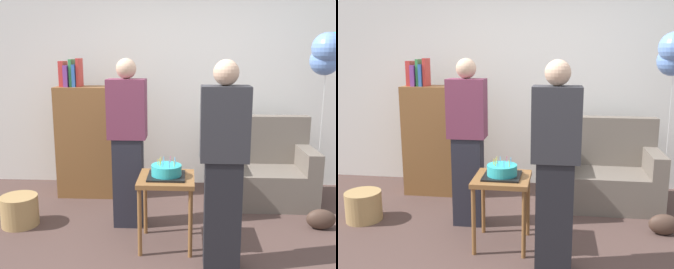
# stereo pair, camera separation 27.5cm
# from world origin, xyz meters

# --- Properties ---
(ground_plane) EXTENTS (8.00, 8.00, 0.00)m
(ground_plane) POSITION_xyz_m (0.00, 0.00, 0.00)
(ground_plane) COLOR #4C3833
(wall_back) EXTENTS (6.00, 0.10, 2.70)m
(wall_back) POSITION_xyz_m (0.00, 2.05, 1.35)
(wall_back) COLOR silver
(wall_back) RESTS_ON ground_plane
(couch) EXTENTS (1.10, 0.70, 0.96)m
(couch) POSITION_xyz_m (0.87, 1.41, 0.34)
(couch) COLOR #6B6056
(couch) RESTS_ON ground_plane
(bookshelf) EXTENTS (0.80, 0.36, 1.62)m
(bookshelf) POSITION_xyz_m (-1.12, 1.52, 0.67)
(bookshelf) COLOR brown
(bookshelf) RESTS_ON ground_plane
(side_table) EXTENTS (0.48, 0.48, 0.63)m
(side_table) POSITION_xyz_m (-0.16, 0.29, 0.53)
(side_table) COLOR brown
(side_table) RESTS_ON ground_plane
(birthday_cake) EXTENTS (0.32, 0.32, 0.17)m
(birthday_cake) POSITION_xyz_m (-0.16, 0.29, 0.68)
(birthday_cake) COLOR black
(birthday_cake) RESTS_ON side_table
(person_blowing_candles) EXTENTS (0.36, 0.22, 1.63)m
(person_blowing_candles) POSITION_xyz_m (-0.56, 0.69, 0.83)
(person_blowing_candles) COLOR #23232D
(person_blowing_candles) RESTS_ON ground_plane
(person_holding_cake) EXTENTS (0.36, 0.22, 1.63)m
(person_holding_cake) POSITION_xyz_m (0.29, -0.05, 0.83)
(person_holding_cake) COLOR black
(person_holding_cake) RESTS_ON ground_plane
(wicker_basket) EXTENTS (0.36, 0.36, 0.30)m
(wicker_basket) POSITION_xyz_m (-1.64, 0.61, 0.15)
(wicker_basket) COLOR #A88451
(wicker_basket) RESTS_ON ground_plane
(handbag) EXTENTS (0.28, 0.14, 0.20)m
(handbag) POSITION_xyz_m (1.31, 0.68, 0.10)
(handbag) COLOR #473328
(handbag) RESTS_ON ground_plane
(balloon_bunch) EXTENTS (0.37, 0.37, 1.88)m
(balloon_bunch) POSITION_xyz_m (1.43, 1.19, 1.69)
(balloon_bunch) COLOR silver
(balloon_bunch) RESTS_ON ground_plane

